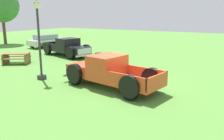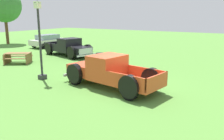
% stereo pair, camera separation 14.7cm
% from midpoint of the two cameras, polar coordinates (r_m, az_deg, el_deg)
% --- Properties ---
extents(ground_plane, '(80.00, 80.00, 0.00)m').
position_cam_midpoint_polar(ground_plane, '(11.93, 2.94, -4.14)').
color(ground_plane, '#548C38').
extents(pickup_truck_foreground, '(2.76, 5.49, 1.61)m').
position_cam_midpoint_polar(pickup_truck_foreground, '(11.89, -1.75, -0.35)').
color(pickup_truck_foreground, '#D14723').
rests_on(pickup_truck_foreground, ground_plane).
extents(pickup_truck_behind_left, '(2.94, 5.39, 1.56)m').
position_cam_midpoint_polar(pickup_truck_behind_left, '(20.97, -10.64, 5.32)').
color(pickup_truck_behind_left, black).
rests_on(pickup_truck_behind_left, ground_plane).
extents(sedan_distant_a, '(4.34, 2.14, 1.40)m').
position_cam_midpoint_polar(sedan_distant_a, '(27.53, -15.70, 6.89)').
color(sedan_distant_a, silver).
rests_on(sedan_distant_a, ground_plane).
extents(lamp_post_near, '(0.36, 0.36, 4.31)m').
position_cam_midpoint_polar(lamp_post_near, '(13.51, -17.53, 7.11)').
color(lamp_post_near, '#2D2D33').
rests_on(lamp_post_near, ground_plane).
extents(picnic_table, '(2.24, 2.32, 0.78)m').
position_cam_midpoint_polar(picnic_table, '(18.97, -22.34, 2.95)').
color(picnic_table, olive).
rests_on(picnic_table, ground_plane).
extents(trash_can, '(0.59, 0.59, 0.95)m').
position_cam_midpoint_polar(trash_can, '(16.58, -3.38, 2.52)').
color(trash_can, '#2D6B2D').
rests_on(trash_can, ground_plane).
extents(oak_tree_east, '(4.04, 4.04, 6.66)m').
position_cam_midpoint_polar(oak_tree_east, '(32.11, -25.28, 13.94)').
color(oak_tree_east, brown).
rests_on(oak_tree_east, ground_plane).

